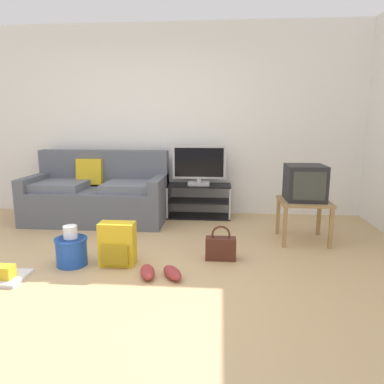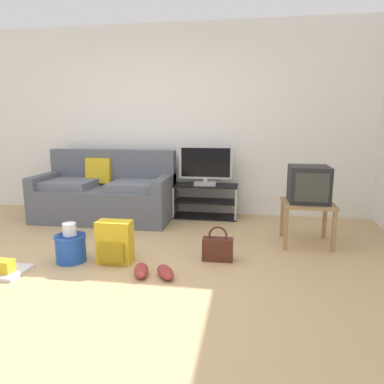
% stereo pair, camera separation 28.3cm
% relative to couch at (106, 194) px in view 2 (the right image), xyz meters
% --- Properties ---
extents(ground_plane, '(9.00, 9.80, 0.02)m').
position_rel_couch_xyz_m(ground_plane, '(0.68, -1.87, -0.36)').
color(ground_plane, tan).
extents(wall_back, '(9.00, 0.10, 2.70)m').
position_rel_couch_xyz_m(wall_back, '(0.68, 0.58, 1.00)').
color(wall_back, white).
rests_on(wall_back, ground_plane).
extents(couch, '(1.84, 0.90, 0.95)m').
position_rel_couch_xyz_m(couch, '(0.00, 0.00, 0.00)').
color(couch, '#565B66').
rests_on(couch, ground_plane).
extents(tv_stand, '(0.90, 0.40, 0.47)m').
position_rel_couch_xyz_m(tv_stand, '(1.37, 0.28, -0.11)').
color(tv_stand, black).
rests_on(tv_stand, ground_plane).
extents(flat_tv, '(0.74, 0.22, 0.55)m').
position_rel_couch_xyz_m(flat_tv, '(1.37, 0.26, 0.39)').
color(flat_tv, '#B2B2B7').
rests_on(flat_tv, tv_stand).
extents(side_table, '(0.54, 0.54, 0.47)m').
position_rel_couch_xyz_m(side_table, '(2.61, -0.67, 0.05)').
color(side_table, '#9E7A4C').
rests_on(side_table, ground_plane).
extents(crt_tv, '(0.42, 0.43, 0.39)m').
position_rel_couch_xyz_m(crt_tv, '(2.61, -0.66, 0.32)').
color(crt_tv, '#232326').
rests_on(crt_tv, side_table).
extents(backpack, '(0.33, 0.25, 0.41)m').
position_rel_couch_xyz_m(backpack, '(0.71, -1.53, -0.15)').
color(backpack, gold).
rests_on(backpack, ground_plane).
extents(handbag, '(0.30, 0.13, 0.35)m').
position_rel_couch_xyz_m(handbag, '(1.69, -1.32, -0.23)').
color(handbag, '#4C2319').
rests_on(handbag, ground_plane).
extents(cleaning_bucket, '(0.30, 0.30, 0.39)m').
position_rel_couch_xyz_m(cleaning_bucket, '(0.28, -1.58, -0.19)').
color(cleaning_bucket, blue).
rests_on(cleaning_bucket, ground_plane).
extents(sneakers_pair, '(0.44, 0.31, 0.09)m').
position_rel_couch_xyz_m(sneakers_pair, '(1.16, -1.78, -0.30)').
color(sneakers_pair, '#993333').
rests_on(sneakers_pair, ground_plane).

